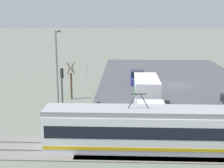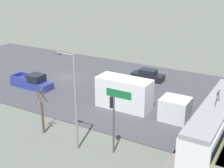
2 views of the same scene
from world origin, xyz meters
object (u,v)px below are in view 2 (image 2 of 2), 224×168
Objects in this scene: pickup_truck at (32,82)px; traffic_light_pole at (113,117)px; box_truck at (136,97)px; street_lamp_near_crossing at (74,96)px; light_rail_tram at (215,120)px; sedan_car_0 at (148,75)px; street_tree at (42,113)px.

traffic_light_pole is at bearing 64.66° from pickup_truck.
street_lamp_near_crossing reaches higher than box_truck.
light_rail_tram is 2.78× the size of traffic_light_pole.
sedan_car_0 is at bearing -163.31° from box_truck.
street_lamp_near_crossing reaches higher than pickup_truck.
traffic_light_pole is (18.12, 4.92, 2.58)m from sedan_car_0.
sedan_car_0 is (-10.25, 11.69, -0.08)m from pickup_truck.
pickup_truck is 18.55m from traffic_light_pole.
box_truck reaches higher than sedan_car_0.
street_lamp_near_crossing is at bearing -174.51° from sedan_car_0.
sedan_car_0 is at bearing 172.62° from street_tree.
light_rail_tram reaches higher than pickup_truck.
light_rail_tram is at bearing -133.85° from sedan_car_0.
box_truck is at bearing -98.65° from light_rail_tram.
street_lamp_near_crossing is at bearing -6.66° from box_truck.
street_lamp_near_crossing is at bearing -70.78° from traffic_light_pole.
street_tree is at bearing -99.10° from street_lamp_near_crossing.
street_lamp_near_crossing is (8.07, -9.73, 3.20)m from light_rail_tram.
street_tree is (7.39, -13.97, 0.43)m from light_rail_tram.
pickup_truck is 15.55m from sedan_car_0.
street_lamp_near_crossing is at bearing -50.33° from light_rail_tram.
box_truck is at bearing 91.74° from pickup_truck.
pickup_truck is at bearing -115.34° from traffic_light_pole.
light_rail_tram is 16.08m from sedan_car_0.
sedan_car_0 is (-9.80, -2.94, -0.95)m from box_truck.
box_truck is 9.97m from street_lamp_near_crossing.
pickup_truck is 1.27× the size of street_tree.
street_lamp_near_crossing is (9.38, -1.09, 3.19)m from box_truck.
light_rail_tram is 9.80m from traffic_light_pole.
box_truck is 1.22× the size of street_lamp_near_crossing.
street_lamp_near_crossing reaches higher than light_rail_tram.
light_rail_tram is 3.08× the size of street_tree.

